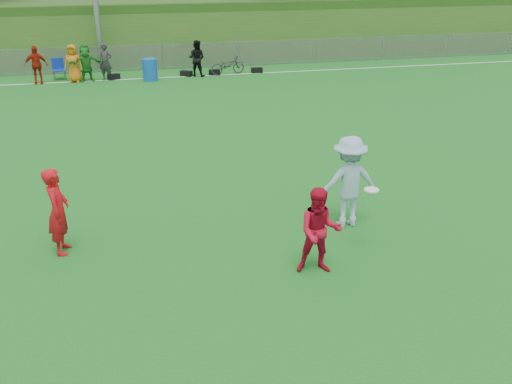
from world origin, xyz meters
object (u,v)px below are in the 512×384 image
object	(u,v)px
frisbee	(372,190)
recycling_bin	(150,70)
player_blue	(348,182)
player_red_center	(320,231)
player_red_left	(58,211)
bicycle	(228,65)

from	to	relation	value
frisbee	recycling_bin	distance (m)	17.78
recycling_bin	player_blue	bearing A→B (deg)	-78.52
player_red_center	recycling_bin	size ratio (longest dim) A/B	1.67
player_red_left	bicycle	bearing A→B (deg)	-16.18
player_red_left	player_blue	world-z (taller)	player_blue
player_red_left	bicycle	distance (m)	17.95
recycling_bin	bicycle	xyz separation A→B (m)	(3.77, 0.61, -0.06)
player_red_center	frisbee	distance (m)	1.45
frisbee	bicycle	world-z (taller)	frisbee
player_red_center	player_blue	xyz separation A→B (m)	(1.25, 1.76, 0.18)
frisbee	bicycle	bearing A→B (deg)	88.46
frisbee	player_blue	bearing A→B (deg)	89.37
player_red_left	recycling_bin	world-z (taller)	player_red_left
player_red_left	bicycle	world-z (taller)	player_red_left
player_red_center	bicycle	xyz separation A→B (m)	(1.73, 18.63, -0.40)
frisbee	recycling_bin	bearing A→B (deg)	100.67
bicycle	frisbee	bearing A→B (deg)	166.92
player_red_left	frisbee	xyz separation A→B (m)	(6.02, -1.34, 0.43)
player_red_left	player_blue	size ratio (longest dim) A/B	0.88
bicycle	player_red_center	bearing A→B (deg)	163.17
frisbee	bicycle	xyz separation A→B (m)	(0.49, 18.06, -0.88)
recycling_bin	player_red_left	bearing A→B (deg)	-99.62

